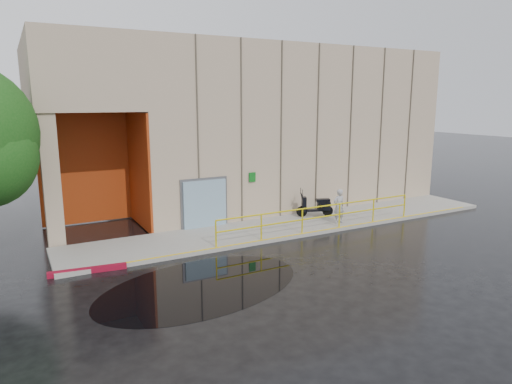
% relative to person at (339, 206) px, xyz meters
% --- Properties ---
extents(ground, '(120.00, 120.00, 0.00)m').
position_rel_person_xyz_m(ground, '(-5.57, -3.67, -0.91)').
color(ground, black).
rests_on(ground, ground).
extents(sidewalk, '(20.00, 3.00, 0.15)m').
position_rel_person_xyz_m(sidewalk, '(-1.57, 0.83, -0.83)').
color(sidewalk, gray).
rests_on(sidewalk, ground).
extents(building, '(20.00, 10.17, 8.00)m').
position_rel_person_xyz_m(building, '(-0.47, 7.32, 3.30)').
color(building, tan).
rests_on(building, ground).
extents(guardrail, '(9.56, 0.06, 1.03)m').
position_rel_person_xyz_m(guardrail, '(-1.32, -0.52, -0.23)').
color(guardrail, yellow).
rests_on(guardrail, sidewalk).
extents(person, '(0.56, 0.38, 1.51)m').
position_rel_person_xyz_m(person, '(0.00, 0.00, 0.00)').
color(person, '#A09FA4').
rests_on(person, sidewalk).
extents(scooter, '(1.75, 1.15, 1.32)m').
position_rel_person_xyz_m(scooter, '(-0.21, 1.43, 0.00)').
color(scooter, black).
rests_on(scooter, sidewalk).
extents(red_curb, '(2.40, 0.46, 0.18)m').
position_rel_person_xyz_m(red_curb, '(-10.57, -0.57, -0.82)').
color(red_curb, maroon).
rests_on(red_curb, ground).
extents(puddle, '(7.27, 5.31, 0.01)m').
position_rel_person_xyz_m(puddle, '(-7.76, -3.29, -0.90)').
color(puddle, black).
rests_on(puddle, ground).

